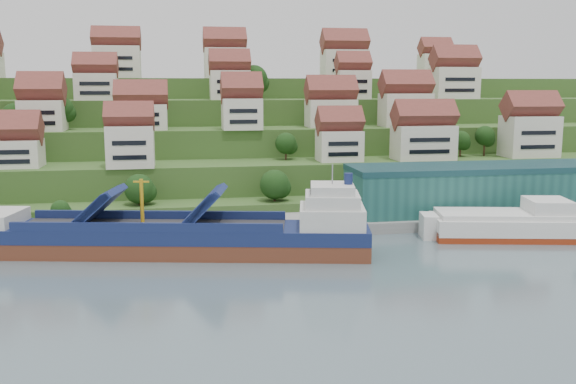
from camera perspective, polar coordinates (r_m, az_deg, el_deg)
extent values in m
plane|color=slate|center=(114.80, -2.70, -5.19)|extent=(300.00, 300.00, 0.00)
cube|color=gray|center=(132.61, 5.11, -2.72)|extent=(180.00, 14.00, 2.20)
cube|color=#2D4C1E|center=(198.55, -5.76, 1.62)|extent=(260.00, 128.00, 4.00)
cube|color=#2D4C1E|center=(203.05, -5.88, 2.79)|extent=(260.00, 118.00, 11.00)
cube|color=#2D4C1E|center=(210.62, -6.04, 3.99)|extent=(260.00, 102.00, 18.00)
cube|color=#2D4C1E|center=(218.27, -6.20, 5.10)|extent=(260.00, 86.00, 25.00)
cube|color=#2D4C1E|center=(227.03, -6.36, 6.02)|extent=(260.00, 68.00, 31.00)
cube|color=silver|center=(155.01, -23.07, 3.17)|extent=(11.16, 8.57, 6.07)
cube|color=silver|center=(146.29, -13.83, 3.94)|extent=(10.23, 7.03, 9.22)
cube|color=silver|center=(154.73, 4.58, 4.11)|extent=(10.29, 7.73, 7.26)
cube|color=silver|center=(160.67, 11.94, 4.33)|extent=(14.42, 8.26, 8.35)
cube|color=silver|center=(174.42, 20.66, 4.65)|extent=(13.15, 8.31, 10.31)
cube|color=silver|center=(168.43, -20.96, 6.37)|extent=(10.37, 8.98, 7.42)
cube|color=silver|center=(165.17, -12.87, 6.52)|extent=(12.52, 7.90, 6.32)
cube|color=silver|center=(162.55, -4.13, 6.94)|extent=(9.74, 8.56, 7.74)
cube|color=silver|center=(171.73, 3.82, 6.99)|extent=(12.67, 8.36, 7.23)
cube|color=silver|center=(176.61, 10.39, 7.18)|extent=(13.02, 8.18, 8.81)
cube|color=silver|center=(181.47, -16.66, 8.95)|extent=(10.98, 7.30, 7.12)
cube|color=silver|center=(181.59, -5.19, 9.44)|extent=(10.85, 7.79, 7.99)
cube|color=silver|center=(187.66, 5.77, 9.45)|extent=(9.34, 7.14, 8.13)
cube|color=silver|center=(196.85, 14.53, 9.35)|extent=(12.89, 8.47, 9.12)
cube|color=silver|center=(198.57, -14.95, 11.09)|extent=(13.38, 7.51, 9.28)
cube|color=silver|center=(200.25, -5.62, 11.32)|extent=(12.41, 8.15, 9.11)
cube|color=silver|center=(207.00, 5.03, 11.23)|extent=(13.90, 8.73, 8.87)
cube|color=silver|center=(218.16, 12.93, 10.82)|extent=(9.90, 7.05, 7.92)
ellipsoid|color=#1C4216|center=(139.52, -1.20, 0.67)|extent=(6.46, 6.46, 6.46)
ellipsoid|color=#1C4216|center=(138.48, -13.08, 0.27)|extent=(6.31, 6.31, 6.31)
ellipsoid|color=#1C4216|center=(169.54, 15.10, 4.46)|extent=(4.86, 4.86, 4.86)
ellipsoid|color=#1C4216|center=(172.29, 17.10, 4.81)|extent=(5.06, 5.06, 5.06)
ellipsoid|color=#1C4216|center=(156.67, -0.20, 4.35)|extent=(5.24, 5.24, 5.24)
ellipsoid|color=#1C4216|center=(180.32, 9.67, 7.40)|extent=(4.71, 4.71, 4.71)
ellipsoid|color=#1C4216|center=(174.39, -23.08, 6.25)|extent=(6.43, 6.43, 6.43)
ellipsoid|color=#1C4216|center=(170.70, -19.49, 6.97)|extent=(6.11, 6.11, 6.11)
ellipsoid|color=#1C4216|center=(184.72, -3.04, 10.02)|extent=(7.73, 7.73, 7.73)
ellipsoid|color=#1C4216|center=(192.13, 4.65, 9.68)|extent=(5.45, 5.45, 5.45)
ellipsoid|color=#1C4216|center=(190.69, 5.34, 9.20)|extent=(4.31, 4.31, 4.31)
ellipsoid|color=#1C4216|center=(133.51, -19.58, -1.49)|extent=(3.75, 3.75, 3.75)
cube|color=#205952|center=(144.74, 17.28, 0.37)|extent=(60.00, 15.00, 10.00)
cylinder|color=gray|center=(126.37, 4.84, -0.97)|extent=(0.16, 0.16, 8.00)
cube|color=maroon|center=(125.92, 5.13, 0.65)|extent=(1.20, 0.05, 0.80)
cube|color=brown|center=(114.09, -10.93, -4.94)|extent=(71.67, 24.78, 4.55)
cube|color=navy|center=(113.40, -10.98, -3.51)|extent=(71.69, 24.89, 2.36)
cube|color=#262628|center=(113.56, -11.89, -2.91)|extent=(46.40, 18.12, 0.27)
cube|color=navy|center=(115.71, -16.76, -1.32)|extent=(8.67, 11.19, 6.29)
cube|color=navy|center=(111.30, -7.85, -1.42)|extent=(8.33, 11.12, 6.64)
cylinder|color=gold|center=(113.22, -12.86, -0.92)|extent=(0.75, 0.75, 8.18)
cube|color=silver|center=(110.11, 3.92, -2.20)|extent=(12.75, 12.33, 3.64)
cube|color=silver|center=(109.56, 3.94, -0.71)|extent=(10.75, 10.90, 2.27)
cube|color=silver|center=(109.24, 3.95, 0.28)|extent=(8.75, 9.46, 1.64)
cylinder|color=navy|center=(109.12, 5.39, 1.16)|extent=(1.71, 1.71, 2.00)
cube|color=maroon|center=(130.62, 18.99, -3.64)|extent=(30.14, 15.93, 2.48)
cube|color=white|center=(130.18, 19.04, -2.74)|extent=(30.16, 16.03, 3.05)
cube|color=white|center=(129.80, 19.08, -1.92)|extent=(28.53, 14.62, 1.15)
cube|color=white|center=(131.84, 22.09, -1.20)|extent=(9.14, 9.74, 2.86)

